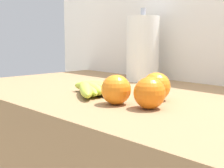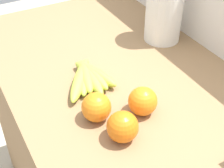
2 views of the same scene
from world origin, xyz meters
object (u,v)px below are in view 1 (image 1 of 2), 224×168
at_px(banana_bunch, 92,88).
at_px(paper_towel_roll, 143,49).
at_px(orange_far_right, 156,87).
at_px(orange_front, 116,90).
at_px(orange_right, 150,93).

relative_size(banana_bunch, paper_towel_roll, 0.69).
xyz_separation_m(orange_far_right, orange_front, (-0.04, -0.12, 0.00)).
bearing_deg(orange_far_right, paper_towel_roll, 137.30).
relative_size(banana_bunch, orange_far_right, 2.47).
relative_size(orange_right, paper_towel_roll, 0.28).
relative_size(orange_far_right, paper_towel_roll, 0.28).
height_order(banana_bunch, orange_far_right, orange_far_right).
distance_m(orange_right, orange_far_right, 0.11).
xyz_separation_m(banana_bunch, paper_towel_roll, (-0.11, 0.35, 0.11)).
bearing_deg(paper_towel_roll, orange_front, -56.46).
bearing_deg(paper_towel_roll, orange_far_right, -42.70).
height_order(banana_bunch, orange_front, orange_front).
distance_m(banana_bunch, orange_far_right, 0.21).
height_order(orange_right, paper_towel_roll, paper_towel_roll).
bearing_deg(orange_front, banana_bunch, 162.70).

